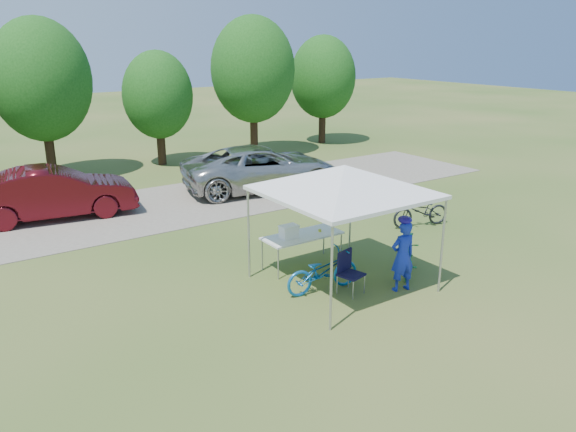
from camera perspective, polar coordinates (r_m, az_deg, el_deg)
name	(u,v)px	position (r m, az deg, el deg)	size (l,w,h in m)	color
ground	(341,284)	(12.75, 5.41, -6.89)	(100.00, 100.00, 0.00)	#2D5119
gravel_strip	(190,202)	(19.20, -9.91, 1.45)	(24.00, 5.00, 0.02)	gray
canopy	(345,169)	(11.90, 5.78, 4.81)	(4.53, 4.53, 3.00)	#A5A5AA
treeline	(115,84)	(24.09, -17.19, 12.73)	(24.89, 4.28, 6.30)	#382314
folding_table	(302,236)	(13.39, 1.47, -2.09)	(1.94, 0.81, 0.80)	white
folding_chair	(348,268)	(12.17, 6.11, -5.31)	(0.57, 0.60, 0.93)	black
cooler	(289,232)	(13.12, 0.10, -1.59)	(0.43, 0.29, 0.31)	white
ice_cream_cup	(320,230)	(13.60, 3.25, -1.48)	(0.08, 0.08, 0.06)	gold
cyclist	(403,256)	(12.35, 11.56, -4.02)	(0.58, 0.38, 1.58)	#162AB8
bike_blue	(323,271)	(12.21, 3.54, -5.61)	(0.61, 1.75, 0.92)	#135DA6
bike_green	(409,256)	(13.32, 12.16, -3.96)	(0.43, 1.54, 0.92)	#1A7536
bike_dark	(421,211)	(16.77, 13.36, 0.49)	(0.62, 1.78, 0.94)	black
minivan	(262,168)	(20.28, -2.66, 4.90)	(2.62, 5.69, 1.58)	#B0AFAB
sedan	(54,193)	(18.41, -22.67, 2.19)	(1.65, 4.74, 1.56)	#490C12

